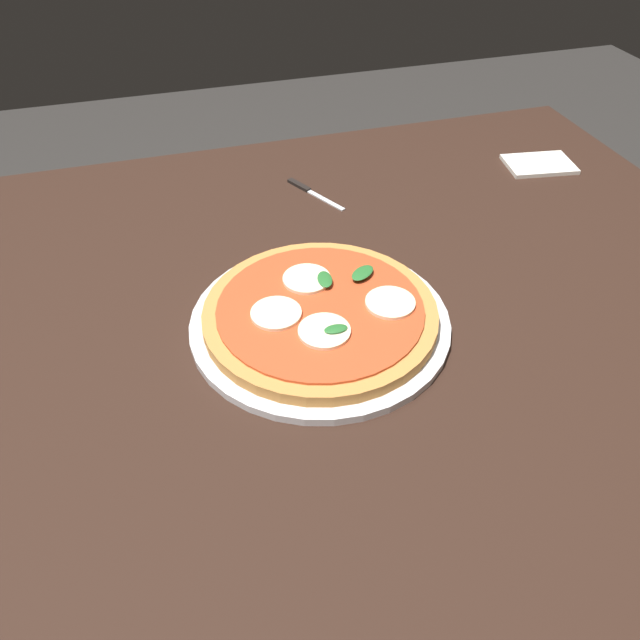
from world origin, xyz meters
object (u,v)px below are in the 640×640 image
dining_table (281,377)px  pizza (320,313)px  serving_tray (320,322)px  napkin (539,164)px  knife (309,190)px

dining_table → pizza: (-0.06, -0.01, 0.10)m
pizza → dining_table: bearing=5.0°
serving_tray → pizza: pizza is taller
pizza → napkin: pizza is taller
knife → serving_tray: bearing=76.6°
dining_table → napkin: (-0.61, -0.34, 0.09)m
knife → pizza: bearing=76.7°
dining_table → serving_tray: size_ratio=4.40×
pizza → serving_tray: bearing=-16.9°
dining_table → napkin: 0.71m
dining_table → knife: (-0.15, -0.37, 0.08)m
serving_tray → napkin: size_ratio=2.79×
napkin → dining_table: bearing=28.8°
dining_table → napkin: size_ratio=12.29×
napkin → knife: napkin is taller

